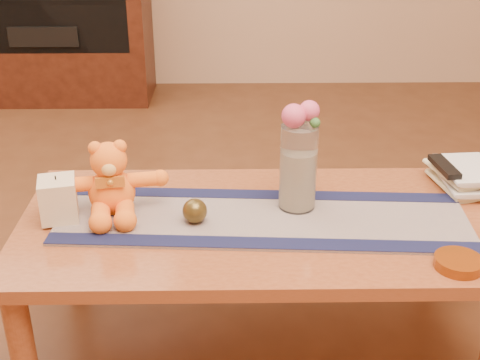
{
  "coord_description": "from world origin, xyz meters",
  "views": [
    {
      "loc": [
        -0.08,
        -1.65,
        1.39
      ],
      "look_at": [
        -0.05,
        0.0,
        0.58
      ],
      "focal_mm": 48.22,
      "sensor_mm": 36.0,
      "label": 1
    }
  ],
  "objects_px": {
    "book_bottom": "(440,186)",
    "amber_dish": "(458,263)",
    "bronze_ball": "(195,211)",
    "tv_remote": "(444,166)",
    "teddy_bear": "(110,178)",
    "glass_vase": "(298,167)",
    "pillar_candle": "(58,199)"
  },
  "relations": [
    {
      "from": "teddy_bear",
      "to": "pillar_candle",
      "type": "height_order",
      "value": "teddy_bear"
    },
    {
      "from": "bronze_ball",
      "to": "tv_remote",
      "type": "height_order",
      "value": "tv_remote"
    },
    {
      "from": "pillar_candle",
      "to": "tv_remote",
      "type": "height_order",
      "value": "pillar_candle"
    },
    {
      "from": "glass_vase",
      "to": "tv_remote",
      "type": "height_order",
      "value": "glass_vase"
    },
    {
      "from": "glass_vase",
      "to": "bronze_ball",
      "type": "height_order",
      "value": "glass_vase"
    },
    {
      "from": "glass_vase",
      "to": "pillar_candle",
      "type": "bearing_deg",
      "value": -174.99
    },
    {
      "from": "glass_vase",
      "to": "bronze_ball",
      "type": "relative_size",
      "value": 3.61
    },
    {
      "from": "pillar_candle",
      "to": "glass_vase",
      "type": "distance_m",
      "value": 0.7
    },
    {
      "from": "pillar_candle",
      "to": "book_bottom",
      "type": "height_order",
      "value": "pillar_candle"
    },
    {
      "from": "book_bottom",
      "to": "tv_remote",
      "type": "distance_m",
      "value": 0.08
    },
    {
      "from": "bronze_ball",
      "to": "book_bottom",
      "type": "distance_m",
      "value": 0.81
    },
    {
      "from": "pillar_candle",
      "to": "amber_dish",
      "type": "bearing_deg",
      "value": -13.63
    },
    {
      "from": "teddy_bear",
      "to": "glass_vase",
      "type": "relative_size",
      "value": 1.2
    },
    {
      "from": "bronze_ball",
      "to": "tv_remote",
      "type": "xyz_separation_m",
      "value": [
        0.78,
        0.2,
        0.04
      ]
    },
    {
      "from": "book_bottom",
      "to": "amber_dish",
      "type": "bearing_deg",
      "value": -110.53
    },
    {
      "from": "teddy_bear",
      "to": "glass_vase",
      "type": "xyz_separation_m",
      "value": [
        0.55,
        0.01,
        0.02
      ]
    },
    {
      "from": "teddy_bear",
      "to": "amber_dish",
      "type": "height_order",
      "value": "teddy_bear"
    },
    {
      "from": "amber_dish",
      "to": "bronze_ball",
      "type": "bearing_deg",
      "value": 161.29
    },
    {
      "from": "teddy_bear",
      "to": "book_bottom",
      "type": "relative_size",
      "value": 1.4
    },
    {
      "from": "glass_vase",
      "to": "book_bottom",
      "type": "distance_m",
      "value": 0.51
    },
    {
      "from": "tv_remote",
      "to": "pillar_candle",
      "type": "bearing_deg",
      "value": -178.4
    },
    {
      "from": "teddy_bear",
      "to": "pillar_candle",
      "type": "relative_size",
      "value": 2.51
    },
    {
      "from": "book_bottom",
      "to": "amber_dish",
      "type": "xyz_separation_m",
      "value": [
        -0.08,
        -0.45,
        0.0
      ]
    },
    {
      "from": "tv_remote",
      "to": "amber_dish",
      "type": "height_order",
      "value": "tv_remote"
    },
    {
      "from": "teddy_bear",
      "to": "bronze_ball",
      "type": "distance_m",
      "value": 0.27
    },
    {
      "from": "teddy_bear",
      "to": "tv_remote",
      "type": "relative_size",
      "value": 1.96
    },
    {
      "from": "teddy_bear",
      "to": "bronze_ball",
      "type": "relative_size",
      "value": 4.34
    },
    {
      "from": "tv_remote",
      "to": "amber_dish",
      "type": "distance_m",
      "value": 0.45
    },
    {
      "from": "amber_dish",
      "to": "tv_remote",
      "type": "bearing_deg",
      "value": 78.95
    },
    {
      "from": "teddy_bear",
      "to": "bronze_ball",
      "type": "height_order",
      "value": "teddy_bear"
    },
    {
      "from": "teddy_bear",
      "to": "book_bottom",
      "type": "height_order",
      "value": "teddy_bear"
    },
    {
      "from": "book_bottom",
      "to": "bronze_ball",
      "type": "bearing_deg",
      "value": -174.47
    }
  ]
}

